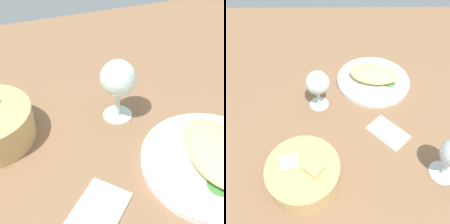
# 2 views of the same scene
# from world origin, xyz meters

# --- Properties ---
(ground_plane) EXTENTS (1.40, 1.40, 0.02)m
(ground_plane) POSITION_xyz_m (0.00, 0.00, -0.01)
(ground_plane) COLOR #886243
(plate) EXTENTS (0.25, 0.25, 0.01)m
(plate) POSITION_xyz_m (-0.02, -0.14, 0.01)
(plate) COLOR white
(plate) RESTS_ON ground_plane
(omelette) EXTENTS (0.17, 0.12, 0.04)m
(omelette) POSITION_xyz_m (-0.02, -0.14, 0.04)
(omelette) COLOR #E3CD82
(omelette) RESTS_ON plate
(lettuce_garnish) EXTENTS (0.04, 0.04, 0.01)m
(lettuce_garnish) POSITION_xyz_m (-0.07, -0.12, 0.02)
(lettuce_garnish) COLOR #3A7E32
(lettuce_garnish) RESTS_ON plate
(wine_glass_near) EXTENTS (0.07, 0.07, 0.13)m
(wine_glass_near) POSITION_xyz_m (0.16, -0.04, 0.09)
(wine_glass_near) COLOR silver
(wine_glass_near) RESTS_ON ground_plane
(folded_napkin) EXTENTS (0.13, 0.13, 0.01)m
(folded_napkin) POSITION_xyz_m (-0.04, 0.07, 0.00)
(folded_napkin) COLOR white
(folded_napkin) RESTS_ON ground_plane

